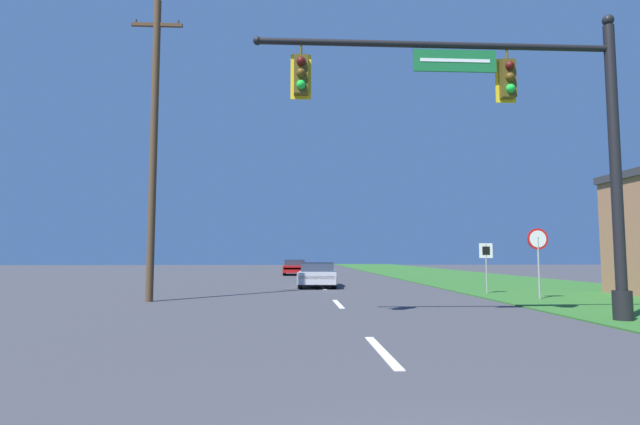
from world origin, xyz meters
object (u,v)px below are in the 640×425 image
far_car (294,267)px  utility_pole_near (154,143)px  car_ahead (318,275)px  route_sign_post (486,257)px  signal_mast (527,132)px  stop_sign (538,247)px

far_car → utility_pole_near: bearing=-102.3°
utility_pole_near → car_ahead: bearing=51.3°
route_sign_post → signal_mast: bearing=-104.7°
car_ahead → utility_pole_near: utility_pole_near is taller
car_ahead → far_car: size_ratio=0.98×
signal_mast → stop_sign: bearing=62.0°
car_ahead → stop_sign: 10.91m
signal_mast → utility_pole_near: (-10.59, 5.90, 0.94)m
signal_mast → route_sign_post: (2.20, 8.40, -3.06)m
route_sign_post → utility_pole_near: size_ratio=0.19×
utility_pole_near → stop_sign: bearing=-0.4°
route_sign_post → utility_pole_near: 13.64m
car_ahead → route_sign_post: bearing=-38.1°
stop_sign → utility_pole_near: 14.16m
stop_sign → car_ahead: bearing=133.9°
signal_mast → stop_sign: size_ratio=3.62×
far_car → route_sign_post: (7.76, -20.61, 0.92)m
car_ahead → route_sign_post: (6.63, -5.21, 0.92)m
signal_mast → car_ahead: bearing=108.0°
far_car → utility_pole_near: size_ratio=0.43×
stop_sign → signal_mast: bearing=-118.0°
signal_mast → car_ahead: (-4.43, 13.61, -3.98)m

